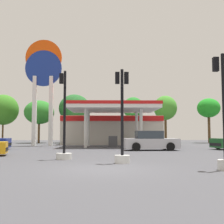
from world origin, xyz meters
TOP-DOWN VIEW (x-y plane):
  - ground_plane at (0.00, 0.00)m, footprint 90.00×90.00m
  - gas_station at (0.80, 23.26)m, footprint 12.19×12.87m
  - station_pole_sign at (-6.98, 19.98)m, footprint 4.08×0.56m
  - car_3 at (3.77, 11.85)m, footprint 4.55×2.23m
  - traffic_signal_1 at (-2.19, 3.98)m, footprint 0.84×0.84m
  - traffic_signal_2 at (4.64, -0.50)m, footprint 0.63×0.66m
  - traffic_signal_3 at (0.85, 2.04)m, footprint 0.72×0.72m
  - tree_0 at (-15.35, 30.90)m, footprint 4.50×4.50m
  - tree_1 at (-9.57, 29.21)m, footprint 4.27×4.27m
  - tree_2 at (-4.56, 29.86)m, footprint 4.57×4.57m
  - tree_3 at (4.02, 28.90)m, footprint 3.02×3.02m
  - tree_4 at (8.98, 30.29)m, footprint 3.45×3.45m
  - tree_5 at (15.06, 29.03)m, footprint 3.28×3.28m

SIDE VIEW (x-z plane):
  - ground_plane at x=0.00m, z-range 0.00..0.00m
  - car_3 at x=3.77m, z-range -0.08..1.52m
  - traffic_signal_1 at x=-2.19m, z-range -1.23..3.58m
  - traffic_signal_2 at x=4.64m, z-range -0.85..3.68m
  - traffic_signal_3 at x=0.85m, z-range -0.75..3.72m
  - gas_station at x=0.80m, z-range -0.11..4.30m
  - tree_1 at x=-9.57m, z-range 1.34..7.46m
  - tree_0 at x=-15.35m, z-range 1.31..8.49m
  - tree_5 at x=15.06m, z-range 1.78..8.25m
  - tree_3 at x=4.02m, z-range 1.73..8.31m
  - tree_2 at x=-4.56m, z-range 1.48..8.57m
  - tree_4 at x=8.98m, z-range 1.64..8.65m
  - station_pole_sign at x=-6.98m, z-range 1.62..13.60m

